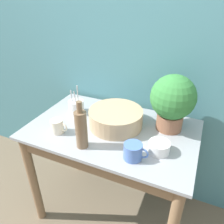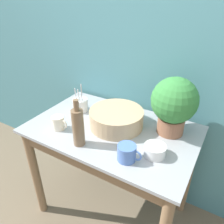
# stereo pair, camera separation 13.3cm
# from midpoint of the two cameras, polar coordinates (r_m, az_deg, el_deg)

# --- Properties ---
(wall_back) EXTENTS (6.00, 0.05, 2.40)m
(wall_back) POSITION_cam_midpoint_polar(r_m,az_deg,el_deg) (1.56, 10.18, 15.50)
(wall_back) COLOR teal
(wall_back) RESTS_ON ground_plane
(counter_table) EXTENTS (1.06, 0.67, 0.79)m
(counter_table) POSITION_cam_midpoint_polar(r_m,az_deg,el_deg) (1.49, 2.13, -10.33)
(counter_table) COLOR #846647
(counter_table) RESTS_ON ground_plane
(potted_plant) EXTENTS (0.27, 0.27, 0.36)m
(potted_plant) POSITION_cam_midpoint_polar(r_m,az_deg,el_deg) (1.33, 18.68, 2.06)
(potted_plant) COLOR #8C5B42
(potted_plant) RESTS_ON counter_table
(bowl_wash_large) EXTENTS (0.34, 0.34, 0.11)m
(bowl_wash_large) POSITION_cam_midpoint_polar(r_m,az_deg,el_deg) (1.39, 3.88, -1.72)
(bowl_wash_large) COLOR tan
(bowl_wash_large) RESTS_ON counter_table
(bottle_tall) EXTENTS (0.07, 0.07, 0.28)m
(bottle_tall) POSITION_cam_midpoint_polar(r_m,az_deg,el_deg) (1.20, -5.74, -3.93)
(bottle_tall) COLOR brown
(bottle_tall) RESTS_ON counter_table
(mug_blue) EXTENTS (0.13, 0.10, 0.09)m
(mug_blue) POSITION_cam_midpoint_polar(r_m,az_deg,el_deg) (1.15, 7.34, -10.64)
(mug_blue) COLOR #4C70B7
(mug_blue) RESTS_ON counter_table
(mug_cream) EXTENTS (0.11, 0.08, 0.09)m
(mug_cream) POSITION_cam_midpoint_polar(r_m,az_deg,el_deg) (1.39, -11.18, -2.89)
(mug_cream) COLOR beige
(mug_cream) RESTS_ON counter_table
(bowl_small_enamel_white) EXTENTS (0.12, 0.12, 0.06)m
(bowl_small_enamel_white) POSITION_cam_midpoint_polar(r_m,az_deg,el_deg) (1.21, 14.29, -9.82)
(bowl_small_enamel_white) COLOR silver
(bowl_small_enamel_white) RESTS_ON counter_table
(utensil_cup) EXTENTS (0.11, 0.11, 0.21)m
(utensil_cup) POSITION_cam_midpoint_polar(r_m,az_deg,el_deg) (1.58, -5.89, 1.88)
(utensil_cup) COLOR silver
(utensil_cup) RESTS_ON counter_table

